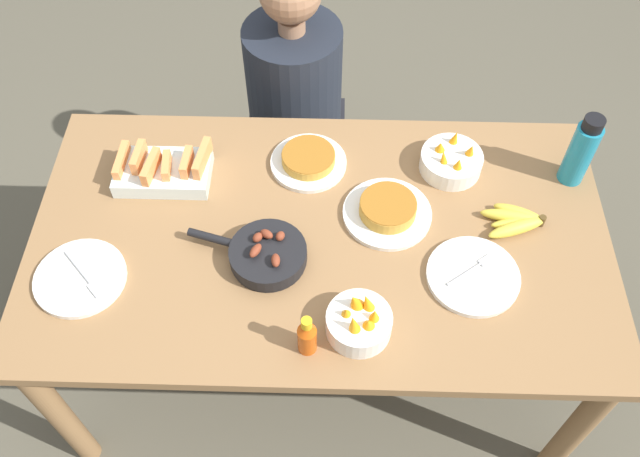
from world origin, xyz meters
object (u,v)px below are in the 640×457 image
Objects in this scene: banana_bunch at (517,220)px; skillet at (266,254)px; empty_plate_near_front at (473,276)px; empty_plate_far_left at (80,278)px; water_bottle at (581,151)px; hot_sauce_bottle at (307,336)px; melon_tray at (163,170)px; frittata_plate_center at (308,160)px; frittata_plate_side at (387,210)px; fruit_bowl_citrus at (451,161)px; person_figure at (296,122)px; fruit_bowl_mango at (359,322)px.

skillet is at bearing -168.61° from banana_bunch.
banana_bunch is at bearing 52.46° from empty_plate_near_front.
empty_plate_far_left is 1.01× the size of water_bottle.
hot_sauce_bottle reaches higher than banana_bunch.
skillet is 2.38× the size of hot_sauce_bottle.
melon_tray is 1.21× the size of frittata_plate_center.
frittata_plate_side is 1.04× the size of empty_plate_far_left.
water_bottle is at bearing 16.01° from frittata_plate_side.
melon_tray is 1.11× the size of empty_plate_near_front.
melon_tray is 0.97m from empty_plate_near_front.
empty_plate_near_front is at bearing 1.91° from empty_plate_far_left.
frittata_plate_side is at bearing -136.71° from fruit_bowl_citrus.
melon_tray is at bearing 171.89° from banana_bunch.
fruit_bowl_citrus is 0.17× the size of person_figure.
hot_sauce_bottle is 0.12× the size of person_figure.
water_bottle is (0.81, -0.03, 0.10)m from frittata_plate_center.
melon_tray reaches higher than frittata_plate_center.
water_bottle is at bearing -4.16° from fruit_bowl_citrus.
melon_tray is at bearing 169.41° from frittata_plate_side.
skillet reaches higher than empty_plate_near_front.
banana_bunch is 0.72m from hot_sauce_bottle.
frittata_plate_side reaches higher than frittata_plate_center.
fruit_bowl_citrus is at bearing -130.54° from skillet.
frittata_plate_side is 0.31m from empty_plate_near_front.
banana_bunch is 0.17× the size of person_figure.
hot_sauce_bottle reaches higher than empty_plate_near_front.
banana_bunch is at bearing 37.67° from fruit_bowl_mango.
empty_plate_far_left is 1.47× the size of fruit_bowl_mango.
fruit_bowl_mango is (-0.32, -0.17, 0.03)m from empty_plate_near_front.
frittata_plate_center is 0.75m from empty_plate_far_left.
melon_tray reaches higher than empty_plate_far_left.
skillet is at bearing -146.72° from fruit_bowl_citrus.
melon_tray is 0.69m from frittata_plate_side.
person_figure is at bearing 135.26° from banana_bunch.
fruit_bowl_citrus is at bearing 4.06° from melon_tray.
skillet reaches higher than frittata_plate_side.
frittata_plate_side is 0.60m from water_bottle.
melon_tray is 1.13× the size of empty_plate_far_left.
banana_bunch is 0.38m from frittata_plate_side.
hot_sauce_bottle is at bearing -116.70° from frittata_plate_side.
fruit_bowl_citrus reaches higher than frittata_plate_center.
frittata_plate_center is (0.44, 0.07, -0.01)m from melon_tray.
hot_sauce_bottle reaches higher than fruit_bowl_citrus.
melon_tray is at bearing -175.94° from fruit_bowl_citrus.
banana_bunch is 1.12× the size of fruit_bowl_mango.
person_figure reaches higher than water_bottle.
melon_tray is 0.78m from fruit_bowl_mango.
skillet reaches higher than frittata_plate_center.
fruit_bowl_mango is 0.14m from hot_sauce_bottle.
person_figure reaches higher than empty_plate_far_left.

